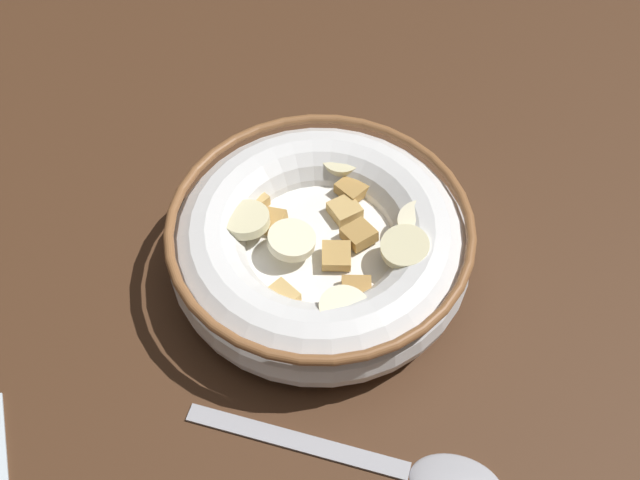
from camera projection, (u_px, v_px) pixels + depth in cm
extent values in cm
cube|color=#472B19|center=(320.00, 278.00, 50.01)|extent=(93.15, 93.15, 2.00)
cylinder|color=white|center=(320.00, 266.00, 48.96)|extent=(9.79, 9.79, 0.60)
torus|color=white|center=(320.00, 247.00, 47.35)|extent=(17.79, 17.79, 4.63)
torus|color=brown|center=(320.00, 226.00, 45.73)|extent=(17.86, 17.86, 0.60)
cylinder|color=white|center=(320.00, 245.00, 47.17)|extent=(15.02, 15.02, 0.40)
cube|color=tan|center=(280.00, 298.00, 44.26)|extent=(2.34, 2.34, 0.78)
cube|color=#B78947|center=(270.00, 222.00, 47.55)|extent=(2.22, 2.18, 0.92)
cube|color=tan|center=(424.00, 271.00, 45.30)|extent=(2.35, 2.37, 0.96)
cube|color=#AD7F42|center=(356.00, 291.00, 44.63)|extent=(1.80, 1.86, 0.90)
cube|color=tan|center=(336.00, 256.00, 45.78)|extent=(1.81, 1.87, 0.91)
cube|color=tan|center=(345.00, 210.00, 47.98)|extent=(2.22, 2.23, 0.79)
cube|color=tan|center=(251.00, 201.00, 48.39)|extent=(2.35, 2.35, 0.78)
cube|color=#B78947|center=(353.00, 188.00, 48.87)|extent=(2.34, 2.34, 0.75)
cube|color=#AD7F42|center=(262.00, 321.00, 43.40)|extent=(2.36, 2.36, 0.82)
cube|color=#B78947|center=(359.00, 233.00, 46.74)|extent=(2.31, 2.34, 0.98)
cylinder|color=beige|center=(343.00, 156.00, 49.50)|extent=(3.54, 3.54, 1.22)
cylinder|color=beige|center=(246.00, 220.00, 46.56)|extent=(3.17, 3.21, 1.01)
cylinder|color=#F9EFC6|center=(344.00, 310.00, 42.72)|extent=(3.40, 3.37, 0.90)
cylinder|color=beige|center=(405.00, 247.00, 44.92)|extent=(3.70, 3.70, 1.13)
cylinder|color=#F9EFC6|center=(291.00, 240.00, 45.57)|extent=(2.88, 2.85, 0.99)
cylinder|color=#F9EFC6|center=(420.00, 217.00, 46.49)|extent=(2.87, 2.86, 1.10)
cube|color=#A5A5AD|center=(297.00, 441.00, 42.41)|extent=(11.81, 5.19, 0.36)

